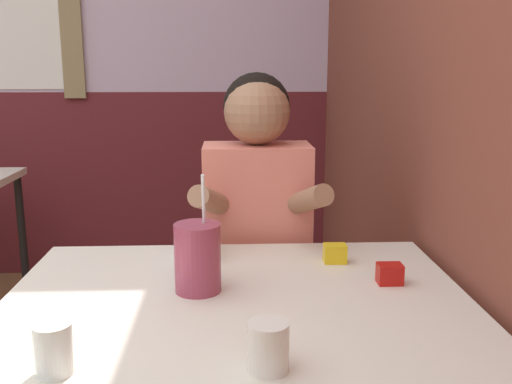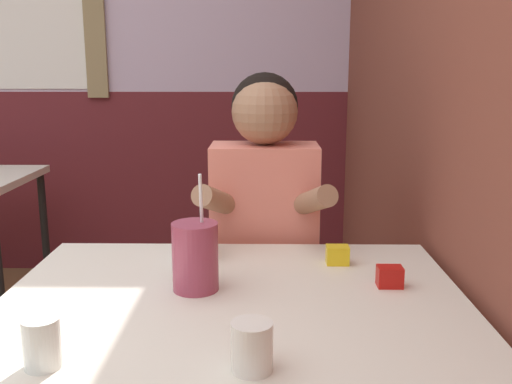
{
  "view_description": "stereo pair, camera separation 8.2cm",
  "coord_description": "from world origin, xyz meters",
  "views": [
    {
      "loc": [
        0.84,
        -0.85,
        1.24
      ],
      "look_at": [
        0.91,
        0.53,
        0.94
      ],
      "focal_mm": 40.0,
      "sensor_mm": 36.0,
      "label": 1
    },
    {
      "loc": [
        0.93,
        -0.85,
        1.24
      ],
      "look_at": [
        0.91,
        0.53,
        0.94
      ],
      "focal_mm": 40.0,
      "sensor_mm": 36.0,
      "label": 2
    }
  ],
  "objects": [
    {
      "name": "condiment_ketchup",
      "position": [
        1.23,
        0.45,
        0.75
      ],
      "size": [
        0.06,
        0.04,
        0.05
      ],
      "color": "#B7140F",
      "rests_on": "main_table"
    },
    {
      "name": "glass_near_pitcher",
      "position": [
        0.74,
        0.65,
        0.77
      ],
      "size": [
        0.08,
        0.08,
        0.09
      ],
      "color": "silver",
      "rests_on": "main_table"
    },
    {
      "name": "main_table",
      "position": [
        0.86,
        0.36,
        0.66
      ],
      "size": [
        1.08,
        0.85,
        0.72
      ],
      "color": "beige",
      "rests_on": "ground_plane"
    },
    {
      "name": "glass_center",
      "position": [
        0.54,
        0.06,
        0.77
      ],
      "size": [
        0.07,
        0.07,
        0.09
      ],
      "color": "silver",
      "rests_on": "main_table"
    },
    {
      "name": "brick_wall_right",
      "position": [
        1.45,
        1.27,
        1.35
      ],
      "size": [
        0.08,
        4.54,
        2.7
      ],
      "color": "brown",
      "rests_on": "ground_plane"
    },
    {
      "name": "person_seated",
      "position": [
        0.93,
        0.93,
        0.65
      ],
      "size": [
        0.42,
        0.41,
        1.23
      ],
      "color": "#EA7F6B",
      "rests_on": "ground_plane"
    },
    {
      "name": "cocktail_pitcher",
      "position": [
        0.77,
        0.42,
        0.8
      ],
      "size": [
        0.11,
        0.11,
        0.28
      ],
      "color": "#99384C",
      "rests_on": "main_table"
    },
    {
      "name": "glass_far_side",
      "position": [
        0.91,
        0.05,
        0.77
      ],
      "size": [
        0.07,
        0.07,
        0.09
      ],
      "color": "silver",
      "rests_on": "main_table"
    },
    {
      "name": "condiment_mustard",
      "position": [
        1.12,
        0.61,
        0.75
      ],
      "size": [
        0.06,
        0.04,
        0.05
      ],
      "color": "yellow",
      "rests_on": "main_table"
    },
    {
      "name": "back_wall",
      "position": [
        -0.02,
        2.57,
        1.36
      ],
      "size": [
        5.84,
        0.09,
        2.7
      ],
      "color": "silver",
      "rests_on": "ground_plane"
    }
  ]
}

